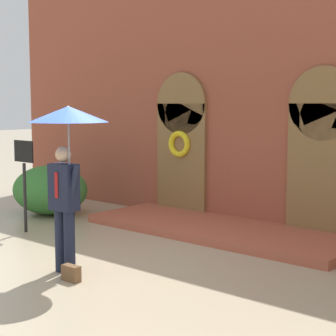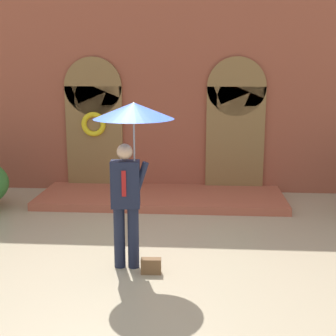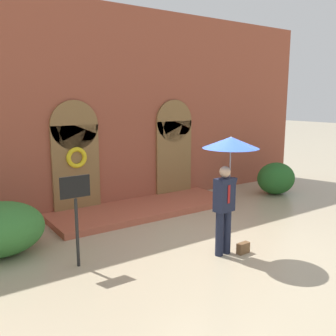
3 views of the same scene
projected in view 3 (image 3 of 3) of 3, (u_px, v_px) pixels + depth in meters
name	position (u px, v px, depth m)	size (l,w,h in m)	color
ground_plane	(219.00, 246.00, 7.92)	(80.00, 80.00, 0.00)	tan
building_facade	(124.00, 113.00, 10.79)	(14.00, 2.30, 5.60)	brown
person_with_umbrella	(229.00, 160.00, 7.23)	(1.10, 1.10, 2.36)	#191E33
handbag	(243.00, 248.00, 7.55)	(0.28, 0.12, 0.22)	brown
sign_post	(76.00, 206.00, 6.79)	(0.56, 0.06, 1.72)	black
shrub_left	(0.00, 229.00, 7.43)	(1.73, 1.52, 1.06)	#387A33
shrub_right	(276.00, 178.00, 12.21)	(1.32, 1.10, 1.04)	#235B23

